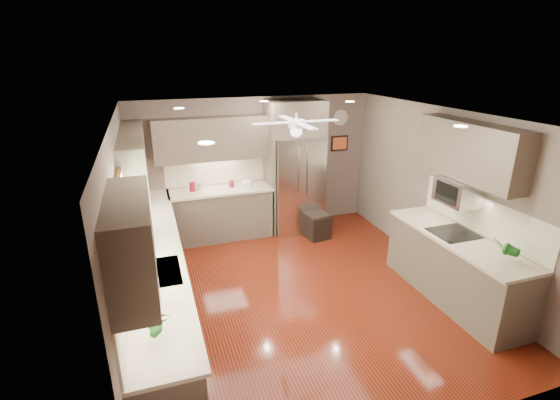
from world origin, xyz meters
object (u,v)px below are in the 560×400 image
potted_plant_left (160,322)px  stool (317,225)px  canister_d (232,184)px  refrigerator (295,169)px  microwave (459,191)px  canister_a (193,187)px  canister_b (200,187)px  potted_plant_right (504,247)px  bowl (248,185)px  paper_towel (154,290)px  soap_bottle (141,245)px

potted_plant_left → stool: bearing=48.8°
canister_d → potted_plant_left: bearing=-110.2°
canister_d → refrigerator: 1.22m
microwave → canister_a: bearing=139.2°
canister_b → refrigerator: size_ratio=0.05×
potted_plant_right → bowl: 4.24m
refrigerator → microwave: size_ratio=4.45×
potted_plant_left → potted_plant_right: size_ratio=0.98×
canister_b → bowl: 0.86m
potted_plant_right → paper_towel: 3.91m
soap_bottle → bowl: (1.85, 2.12, -0.07)m
paper_towel → canister_b: bearing=75.0°
soap_bottle → potted_plant_right: bearing=-21.1°
soap_bottle → potted_plant_right: (4.00, -1.54, 0.07)m
canister_a → bowl: canister_a is taller
potted_plant_right → paper_towel: (-3.89, 0.39, -0.03)m
bowl → soap_bottle: bearing=-131.2°
stool → canister_a: bearing=163.9°
stool → paper_towel: size_ratio=1.78×
canister_b → canister_a: bearing=172.5°
stool → canister_d: bearing=156.5°
bowl → stool: 1.48m
soap_bottle → stool: bearing=27.5°
canister_b → paper_towel: (-0.89, -3.32, 0.07)m
refrigerator → paper_towel: refrigerator is taller
canister_d → potted_plant_left: potted_plant_left is taller
canister_b → refrigerator: bearing=-1.9°
bowl → canister_b: bearing=176.3°
potted_plant_left → potted_plant_right: 3.87m
microwave → paper_towel: 4.06m
canister_d → soap_bottle: soap_bottle is taller
potted_plant_left → microwave: bearing=15.7°
canister_a → potted_plant_left: size_ratio=0.51×
potted_plant_right → bowl: size_ratio=1.58×
canister_d → potted_plant_left: 4.17m
paper_towel → canister_a: bearing=77.0°
canister_a → soap_bottle: soap_bottle is taller
canister_a → microwave: bearing=-40.8°
potted_plant_right → paper_towel: bearing=174.2°
refrigerator → paper_towel: size_ratio=9.19×
canister_b → microwave: 4.19m
stool → paper_towel: bearing=-136.9°
canister_a → refrigerator: refrigerator is taller
canister_b → paper_towel: bearing=-105.0°
potted_plant_right → canister_a: bearing=129.9°
potted_plant_right → stool: bearing=107.5°
soap_bottle → paper_towel: (0.11, -1.15, 0.04)m
canister_a → potted_plant_left: potted_plant_left is taller
soap_bottle → potted_plant_right: size_ratio=0.60×
stool → microwave: bearing=-63.3°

